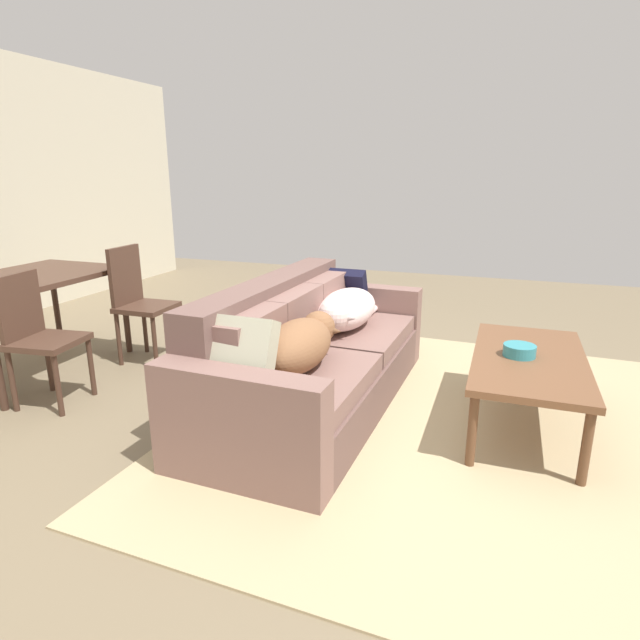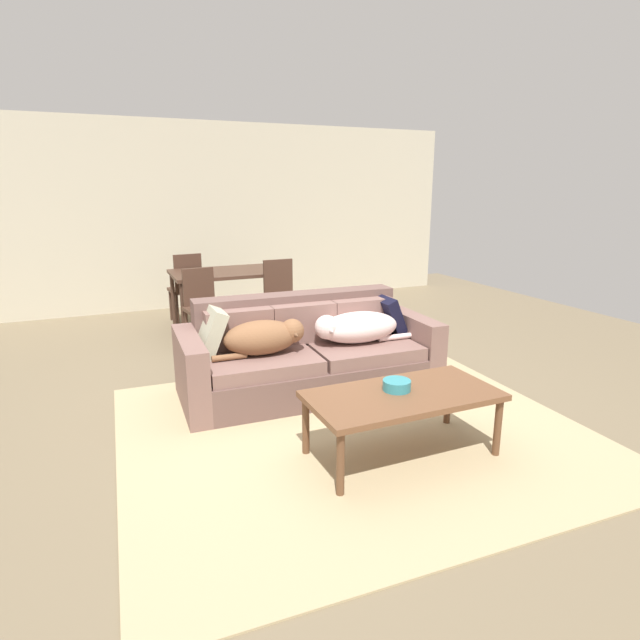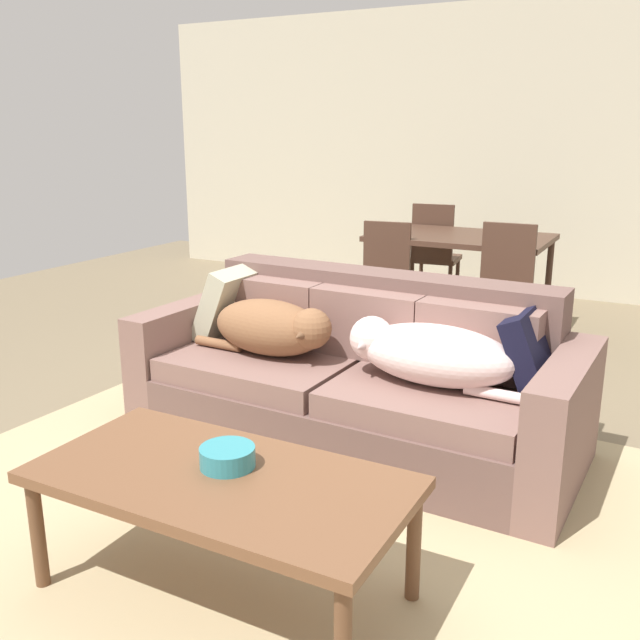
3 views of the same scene
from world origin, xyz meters
TOP-DOWN VIEW (x-y plane):
  - ground_plane at (0.00, 0.00)m, footprint 10.00×10.00m
  - back_partition at (0.00, 4.00)m, footprint 8.00×0.12m
  - area_rug at (0.06, -0.76)m, footprint 3.43×3.09m
  - couch at (0.06, 0.15)m, footprint 2.27×1.00m
  - dog_on_left_cushion at (-0.37, 0.04)m, footprint 0.79×0.35m
  - dog_on_right_cushion at (0.47, 0.03)m, footprint 0.93×0.40m
  - throw_pillow_by_left_arm at (-0.79, 0.23)m, footprint 0.27×0.42m
  - throw_pillow_by_right_arm at (0.90, 0.18)m, footprint 0.25×0.38m
  - coffee_table at (0.19, -1.21)m, footprint 1.28×0.64m
  - bowl_on_coffee_table at (0.18, -1.15)m, footprint 0.19×0.19m
  - dining_table at (-0.11, 2.40)m, footprint 1.34×0.87m
  - dining_chair_near_left at (-0.53, 1.85)m, footprint 0.45×0.45m
  - dining_chair_near_right at (0.39, 1.76)m, footprint 0.41×0.41m
  - dining_chair_far_left at (-0.51, 2.98)m, footprint 0.44×0.44m

SIDE VIEW (x-z plane):
  - ground_plane at x=0.00m, z-range 0.00..0.00m
  - area_rug at x=0.06m, z-range 0.00..0.01m
  - couch at x=0.06m, z-range -0.10..0.74m
  - coffee_table at x=0.19m, z-range 0.18..0.64m
  - bowl_on_coffee_table at x=0.18m, z-range 0.46..0.53m
  - dining_chair_near_left at x=-0.53m, z-range 0.05..0.94m
  - dining_chair_far_left at x=-0.51m, z-range 0.04..0.98m
  - dining_chair_near_right at x=0.39m, z-range 0.05..1.00m
  - dog_on_right_cushion at x=0.47m, z-range 0.43..0.71m
  - dog_on_left_cushion at x=-0.37m, z-range 0.43..0.72m
  - throw_pillow_by_right_arm at x=0.90m, z-range 0.40..0.79m
  - throw_pillow_by_left_arm at x=-0.79m, z-range 0.40..0.82m
  - dining_table at x=-0.11m, z-range 0.31..1.07m
  - back_partition at x=0.00m, z-range 0.00..2.70m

